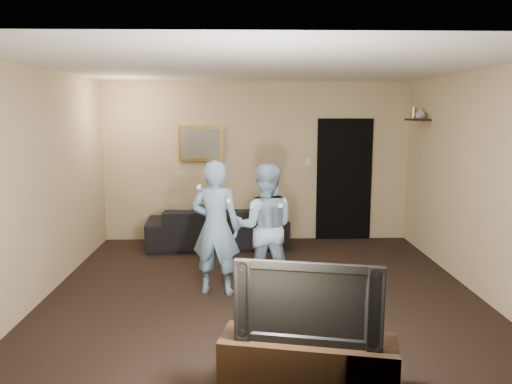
{
  "coord_description": "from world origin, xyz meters",
  "views": [
    {
      "loc": [
        -0.23,
        -5.64,
        2.11
      ],
      "look_at": [
        -0.06,
        0.3,
        1.15
      ],
      "focal_mm": 35.0,
      "sensor_mm": 36.0,
      "label": 1
    }
  ],
  "objects_px": {
    "sofa": "(218,226)",
    "tv_console": "(308,367)",
    "wii_player_right": "(265,227)",
    "wii_player_left": "(216,228)",
    "television": "(309,299)"
  },
  "relations": [
    {
      "from": "sofa",
      "to": "tv_console",
      "type": "relative_size",
      "value": 1.71
    },
    {
      "from": "wii_player_right",
      "to": "wii_player_left",
      "type": "bearing_deg",
      "value": -167.63
    },
    {
      "from": "television",
      "to": "wii_player_right",
      "type": "xyz_separation_m",
      "value": [
        -0.21,
        2.36,
        -0.02
      ]
    },
    {
      "from": "sofa",
      "to": "television",
      "type": "relative_size",
      "value": 2.09
    },
    {
      "from": "tv_console",
      "to": "television",
      "type": "height_order",
      "value": "television"
    },
    {
      "from": "sofa",
      "to": "wii_player_right",
      "type": "distance_m",
      "value": 2.08
    },
    {
      "from": "wii_player_left",
      "to": "wii_player_right",
      "type": "bearing_deg",
      "value": 12.37
    },
    {
      "from": "tv_console",
      "to": "wii_player_left",
      "type": "relative_size",
      "value": 0.81
    },
    {
      "from": "tv_console",
      "to": "television",
      "type": "xyz_separation_m",
      "value": [
        0.0,
        0.0,
        0.53
      ]
    },
    {
      "from": "wii_player_left",
      "to": "wii_player_right",
      "type": "xyz_separation_m",
      "value": [
        0.58,
        0.13,
        -0.03
      ]
    },
    {
      "from": "television",
      "to": "wii_player_left",
      "type": "bearing_deg",
      "value": 121.41
    },
    {
      "from": "sofa",
      "to": "tv_console",
      "type": "xyz_separation_m",
      "value": [
        0.87,
        -4.28,
        -0.07
      ]
    },
    {
      "from": "tv_console",
      "to": "television",
      "type": "bearing_deg",
      "value": 0.0
    },
    {
      "from": "sofa",
      "to": "wii_player_left",
      "type": "bearing_deg",
      "value": 88.27
    },
    {
      "from": "sofa",
      "to": "television",
      "type": "height_order",
      "value": "television"
    }
  ]
}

